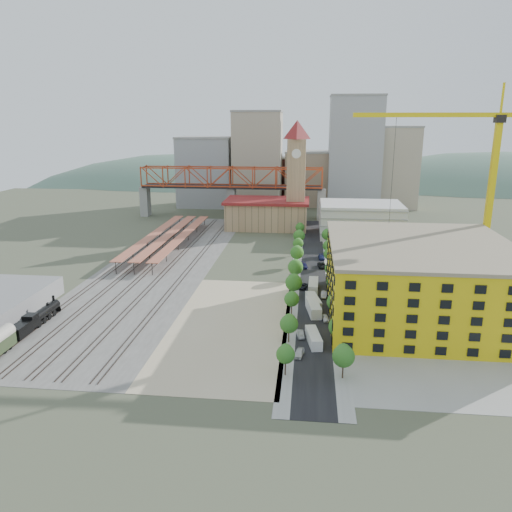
# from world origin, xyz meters

# --- Properties ---
(ground) EXTENTS (400.00, 400.00, 0.00)m
(ground) POSITION_xyz_m (0.00, 0.00, 0.00)
(ground) COLOR #474C38
(ground) RESTS_ON ground
(ballast_strip) EXTENTS (36.00, 165.00, 0.06)m
(ballast_strip) POSITION_xyz_m (-36.00, 17.50, 0.03)
(ballast_strip) COLOR #605E59
(ballast_strip) RESTS_ON ground
(dirt_lot) EXTENTS (28.00, 67.00, 0.06)m
(dirt_lot) POSITION_xyz_m (-4.00, -31.50, 0.03)
(dirt_lot) COLOR tan
(dirt_lot) RESTS_ON ground
(street_asphalt) EXTENTS (12.00, 170.00, 0.06)m
(street_asphalt) POSITION_xyz_m (16.00, 15.00, 0.03)
(street_asphalt) COLOR black
(street_asphalt) RESTS_ON ground
(sidewalk_west) EXTENTS (3.00, 170.00, 0.04)m
(sidewalk_west) POSITION_xyz_m (10.50, 15.00, 0.02)
(sidewalk_west) COLOR gray
(sidewalk_west) RESTS_ON ground
(sidewalk_east) EXTENTS (3.00, 170.00, 0.04)m
(sidewalk_east) POSITION_xyz_m (21.50, 15.00, 0.02)
(sidewalk_east) COLOR gray
(sidewalk_east) RESTS_ON ground
(construction_pad) EXTENTS (50.00, 90.00, 0.06)m
(construction_pad) POSITION_xyz_m (45.00, -20.00, 0.03)
(construction_pad) COLOR gray
(construction_pad) RESTS_ON ground
(rail_tracks) EXTENTS (26.56, 160.00, 0.18)m
(rail_tracks) POSITION_xyz_m (-37.80, 17.50, 0.15)
(rail_tracks) COLOR #382B23
(rail_tracks) RESTS_ON ground
(platform_canopies) EXTENTS (16.00, 80.00, 4.12)m
(platform_canopies) POSITION_xyz_m (-41.00, 45.00, 3.99)
(platform_canopies) COLOR #BC6348
(platform_canopies) RESTS_ON ground
(station_hall) EXTENTS (38.00, 24.00, 13.10)m
(station_hall) POSITION_xyz_m (-5.00, 82.00, 6.67)
(station_hall) COLOR tan
(station_hall) RESTS_ON ground
(clock_tower) EXTENTS (12.00, 12.00, 52.00)m
(clock_tower) POSITION_xyz_m (8.00, 79.99, 28.70)
(clock_tower) COLOR tan
(clock_tower) RESTS_ON ground
(parking_garage) EXTENTS (34.00, 26.00, 14.00)m
(parking_garage) POSITION_xyz_m (36.00, 70.00, 7.00)
(parking_garage) COLOR silver
(parking_garage) RESTS_ON ground
(truss_bridge) EXTENTS (94.00, 9.60, 25.60)m
(truss_bridge) POSITION_xyz_m (-25.00, 105.00, 18.86)
(truss_bridge) COLOR gray
(truss_bridge) RESTS_ON ground
(construction_building) EXTENTS (44.60, 50.60, 18.80)m
(construction_building) POSITION_xyz_m (42.00, -20.00, 9.41)
(construction_building) COLOR yellow
(construction_building) RESTS_ON ground
(street_trees) EXTENTS (15.40, 124.40, 8.00)m
(street_trees) POSITION_xyz_m (16.00, 5.00, 0.00)
(street_trees) COLOR #2A5F1C
(street_trees) RESTS_ON ground
(skyline) EXTENTS (133.00, 46.00, 60.00)m
(skyline) POSITION_xyz_m (7.47, 142.31, 22.81)
(skyline) COLOR #9EA0A3
(skyline) RESTS_ON ground
(distant_hills) EXTENTS (647.00, 264.00, 227.00)m
(distant_hills) POSITION_xyz_m (45.28, 260.00, -79.54)
(distant_hills) COLOR #4C6B59
(distant_hills) RESTS_ON ground
(locomotive) EXTENTS (2.67, 20.60, 5.15)m
(locomotive) POSITION_xyz_m (-50.00, -36.96, 1.92)
(locomotive) COLOR black
(locomotive) RESTS_ON ground
(tower_crane) EXTENTS (54.01, 4.51, 57.64)m
(tower_crane) POSITION_xyz_m (61.70, 5.03, 35.57)
(tower_crane) COLOR yellow
(tower_crane) RESTS_ON ground
(site_trailer_a) EXTENTS (3.95, 9.42, 2.50)m
(site_trailer_a) POSITION_xyz_m (16.00, -39.91, 1.25)
(site_trailer_a) COLOR silver
(site_trailer_a) RESTS_ON ground
(site_trailer_b) EXTENTS (4.25, 10.57, 2.81)m
(site_trailer_b) POSITION_xyz_m (16.00, -21.70, 1.41)
(site_trailer_b) COLOR silver
(site_trailer_b) RESTS_ON ground
(site_trailer_c) EXTENTS (4.44, 9.89, 2.62)m
(site_trailer_c) POSITION_xyz_m (16.00, -16.93, 1.31)
(site_trailer_c) COLOR silver
(site_trailer_c) RESTS_ON ground
(site_trailer_d) EXTENTS (2.93, 10.22, 2.78)m
(site_trailer_d) POSITION_xyz_m (16.00, -4.18, 1.39)
(site_trailer_d) COLOR silver
(site_trailer_d) RESTS_ON ground
(car_0) EXTENTS (2.45, 4.58, 1.48)m
(car_0) POSITION_xyz_m (13.00, -46.63, 0.74)
(car_0) COLOR silver
(car_0) RESTS_ON ground
(car_1) EXTENTS (2.06, 4.23, 1.33)m
(car_1) POSITION_xyz_m (13.00, -36.93, 0.67)
(car_1) COLOR #9C9DA1
(car_1) RESTS_ON ground
(car_2) EXTENTS (2.88, 5.01, 1.32)m
(car_2) POSITION_xyz_m (13.00, -2.74, 0.66)
(car_2) COLOR black
(car_2) RESTS_ON ground
(car_3) EXTENTS (2.65, 5.31, 1.48)m
(car_3) POSITION_xyz_m (13.00, 18.67, 0.74)
(car_3) COLOR #1B1D51
(car_3) RESTS_ON ground
(car_4) EXTENTS (2.15, 4.06, 1.32)m
(car_4) POSITION_xyz_m (19.00, -26.62, 0.66)
(car_4) COLOR white
(car_4) RESTS_ON ground
(car_5) EXTENTS (1.91, 4.65, 1.50)m
(car_5) POSITION_xyz_m (19.00, -9.51, 0.75)
(car_5) COLOR #AFAEB4
(car_5) RESTS_ON ground
(car_6) EXTENTS (3.30, 5.76, 1.51)m
(car_6) POSITION_xyz_m (19.00, 19.62, 0.76)
(car_6) COLOR black
(car_6) RESTS_ON ground
(car_7) EXTENTS (2.43, 5.25, 1.49)m
(car_7) POSITION_xyz_m (19.00, 30.20, 0.74)
(car_7) COLOR navy
(car_7) RESTS_ON ground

